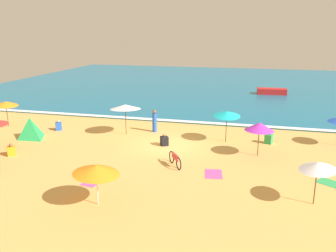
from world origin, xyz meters
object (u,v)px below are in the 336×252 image
beachgoer_0 (164,140)px  parked_bicycle (175,159)px  beach_umbrella_2 (96,170)px  small_boat_0 (272,91)px  beach_umbrella_9 (6,104)px  beach_umbrella_0 (259,127)px  beach_umbrella_6 (125,107)px  beachgoer_2 (11,151)px  beach_umbrella_8 (318,166)px  beachgoer_3 (269,138)px  beachgoer_1 (155,121)px  beach_tent (30,128)px  beach_umbrella_3 (227,114)px  beachgoer_4 (59,126)px

beachgoer_0 → parked_bicycle: bearing=-65.6°
beach_umbrella_2 → small_boat_0: 31.36m
beach_umbrella_9 → beachgoer_0: 13.61m
beach_umbrella_0 → beach_umbrella_6: 9.79m
beach_umbrella_2 → beachgoer_2: (-7.94, 4.53, -1.34)m
beach_umbrella_8 → small_boat_0: bearing=92.5°
beachgoer_2 → beachgoer_3: 16.71m
beach_umbrella_6 → beach_umbrella_8: 14.54m
beachgoer_1 → beach_umbrella_9: bearing=-173.4°
beach_umbrella_9 → beachgoer_0: bearing=-6.9°
beach_umbrella_0 → beach_tent: 15.88m
beachgoer_1 → small_boat_0: size_ratio=0.50×
beach_umbrella_3 → beach_umbrella_8: size_ratio=1.01×
beach_umbrella_0 → beach_umbrella_2: bearing=-129.3°
parked_bicycle → beachgoer_3: 7.67m
beachgoer_4 → beach_umbrella_2: bearing=-51.7°
beach_umbrella_6 → beach_tent: (-6.33, -2.48, -1.35)m
beach_umbrella_9 → beachgoer_2: bearing=-50.8°
beach_tent → parked_bicycle: beach_tent is taller
beach_umbrella_0 → beachgoer_2: bearing=-165.7°
beach_umbrella_0 → beach_umbrella_3: bearing=133.1°
beach_umbrella_6 → beachgoer_1: bearing=32.7°
beachgoer_0 → beachgoer_4: (-8.87, 1.57, 0.00)m
beach_umbrella_6 → small_boat_0: (10.79, 19.69, -1.64)m
beach_umbrella_0 → parked_bicycle: 5.59m
beach_tent → beachgoer_2: beach_tent is taller
beachgoer_1 → beachgoer_3: bearing=-5.5°
beachgoer_0 → beachgoer_1: bearing=117.7°
parked_bicycle → small_boat_0: bearing=76.9°
beach_umbrella_2 → beachgoer_4: beach_umbrella_2 is taller
beach_umbrella_3 → beachgoer_4: bearing=-178.8°
beachgoer_4 → beach_umbrella_6: bearing=2.5°
beach_umbrella_8 → beachgoer_0: bearing=143.5°
beach_umbrella_3 → beach_umbrella_6: (-7.33, -0.03, 0.08)m
beach_umbrella_2 → beach_umbrella_8: bearing=14.6°
beach_umbrella_3 → beachgoer_4: 12.88m
beach_umbrella_2 → beachgoer_3: size_ratio=2.44×
beachgoer_0 → beachgoer_3: beachgoer_3 is taller
beach_umbrella_6 → small_boat_0: beach_umbrella_6 is taller
beach_tent → parked_bicycle: (11.30, -2.75, -0.35)m
beach_umbrella_0 → beach_umbrella_8: beach_umbrella_0 is taller
beach_umbrella_2 → beach_tent: 12.20m
beach_umbrella_3 → beachgoer_4: beach_umbrella_3 is taller
beach_umbrella_6 → small_boat_0: size_ratio=0.86×
beach_umbrella_9 → beachgoer_2: beach_umbrella_9 is taller
beachgoer_3 → beachgoer_4: beachgoer_3 is taller
beach_umbrella_6 → parked_bicycle: bearing=-46.4°
beach_umbrella_6 → beachgoer_0: size_ratio=3.58×
beach_umbrella_2 → beach_umbrella_8: 9.61m
parked_bicycle → beachgoer_1: 7.15m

